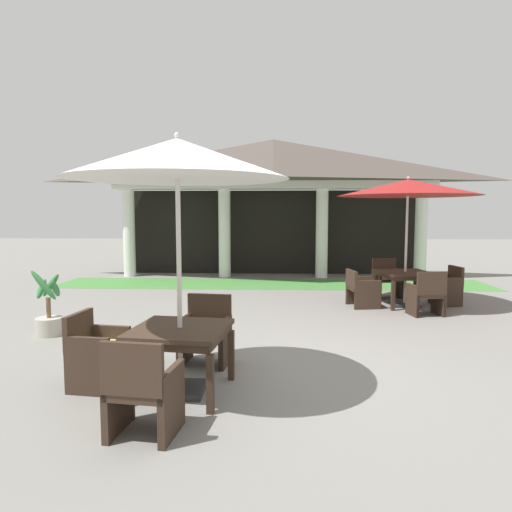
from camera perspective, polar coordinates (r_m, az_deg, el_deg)
name	(u,v)px	position (r m, az deg, el deg)	size (l,w,h in m)	color
ground_plane	(269,372)	(5.88, 1.65, -14.40)	(60.00, 60.00, 0.00)	gray
background_pavilion	(273,172)	(14.27, 2.17, 10.53)	(10.27, 2.70, 4.24)	white
lawn_strip	(273,284)	(12.86, 2.09, -3.51)	(12.07, 2.00, 0.01)	#47843D
patio_table_near_foreground	(405,276)	(10.29, 18.21, -2.40)	(1.14, 1.14, 0.74)	#38281E
patio_umbrella_near_foreground	(408,189)	(10.22, 18.52, 8.03)	(2.96, 2.96, 2.77)	#2D2D2D
patio_chair_near_foreground_north	(387,279)	(11.20, 16.10, -2.84)	(0.67, 0.60, 0.91)	#38281E
patio_chair_near_foreground_west	(362,289)	(9.97, 13.10, -4.04)	(0.67, 0.72, 0.79)	#38281E
patio_chair_near_foreground_south	(427,295)	(9.47, 20.64, -4.60)	(0.67, 0.58, 0.88)	#38281E
patio_chair_near_foreground_east	(447,287)	(10.77, 22.86, -3.58)	(0.58, 0.64, 0.84)	#38281E
patio_table_mid_left	(180,336)	(5.16, -9.51, -9.86)	(1.13, 1.13, 0.74)	#38281E
patio_umbrella_mid_left	(177,161)	(5.01, -9.85, 11.69)	(2.39, 2.39, 2.85)	#2D2D2D
patio_chair_mid_left_west	(96,352)	(5.62, -19.43, -11.29)	(0.60, 0.64, 0.86)	#38281E
patio_chair_mid_left_north	(206,333)	(6.15, -6.33, -9.55)	(0.68, 0.61, 0.90)	#38281E
patio_chair_mid_left_south	(143,391)	(4.33, -14.04, -16.13)	(0.64, 0.61, 0.92)	#38281E
potted_palm_left_edge	(49,316)	(8.21, -24.55, -6.89)	(0.46, 0.47, 1.12)	#B2AD9E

